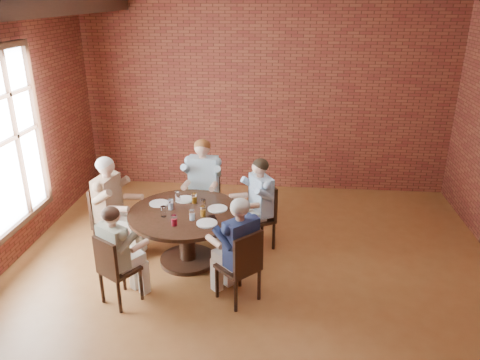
# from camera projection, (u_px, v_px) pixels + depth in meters

# --- Properties ---
(floor) EXTENTS (7.00, 7.00, 0.00)m
(floor) POSITION_uv_depth(u_px,v_px,m) (250.00, 296.00, 5.63)
(floor) COLOR brown
(floor) RESTS_ON ground
(wall_back) EXTENTS (7.00, 0.00, 7.00)m
(wall_back) POSITION_uv_depth(u_px,v_px,m) (266.00, 97.00, 8.24)
(wall_back) COLOR brown
(wall_back) RESTS_ON ground
(ceiling_beam) EXTENTS (0.22, 6.90, 0.26)m
(ceiling_beam) POSITION_uv_depth(u_px,v_px,m) (7.00, 7.00, 4.64)
(ceiling_beam) COLOR black
(ceiling_beam) RESTS_ON ceiling
(dining_table) EXTENTS (1.50, 1.50, 0.75)m
(dining_table) POSITION_uv_depth(u_px,v_px,m) (187.00, 227.00, 6.17)
(dining_table) COLOR black
(dining_table) RESTS_ON floor
(chair_a) EXTENTS (0.57, 0.57, 0.93)m
(chair_a) POSITION_uv_depth(u_px,v_px,m) (262.00, 213.00, 6.61)
(chair_a) COLOR black
(chair_a) RESTS_ON floor
(diner_a) EXTENTS (0.81, 0.77, 1.32)m
(diner_a) POSITION_uv_depth(u_px,v_px,m) (257.00, 204.00, 6.52)
(diner_a) COLOR teal
(diner_a) RESTS_ON floor
(chair_b) EXTENTS (0.48, 0.48, 0.97)m
(chair_b) POSITION_uv_depth(u_px,v_px,m) (204.00, 193.00, 7.22)
(chair_b) COLOR black
(chair_b) RESTS_ON floor
(diner_b) EXTENTS (0.60, 0.72, 1.40)m
(diner_b) POSITION_uv_depth(u_px,v_px,m) (203.00, 185.00, 7.07)
(diner_b) COLOR #91ACB8
(diner_b) RESTS_ON floor
(chair_c) EXTENTS (0.53, 0.53, 0.97)m
(chair_c) POSITION_uv_depth(u_px,v_px,m) (108.00, 217.00, 6.46)
(chair_c) COLOR black
(chair_c) RESTS_ON floor
(diner_c) EXTENTS (0.78, 0.67, 1.39)m
(diner_c) POSITION_uv_depth(u_px,v_px,m) (113.00, 206.00, 6.38)
(diner_c) COLOR brown
(diner_c) RESTS_ON floor
(chair_d) EXTENTS (0.52, 0.52, 0.88)m
(chair_d) POSITION_uv_depth(u_px,v_px,m) (114.00, 268.00, 5.32)
(chair_d) COLOR black
(chair_d) RESTS_ON floor
(diner_d) EXTENTS (0.70, 0.74, 1.23)m
(diner_d) POSITION_uv_depth(u_px,v_px,m) (118.00, 255.00, 5.33)
(diner_d) COLOR #A18F7E
(diner_d) RESTS_ON floor
(chair_e) EXTENTS (0.59, 0.59, 0.92)m
(chair_e) POSITION_uv_depth(u_px,v_px,m) (242.00, 265.00, 5.36)
(chair_e) COLOR black
(chair_e) RESTS_ON floor
(diner_e) EXTENTS (0.81, 0.81, 1.31)m
(diner_e) POSITION_uv_depth(u_px,v_px,m) (238.00, 250.00, 5.36)
(diner_e) COLOR #192346
(diner_e) RESTS_ON floor
(plate_a) EXTENTS (0.26, 0.26, 0.01)m
(plate_a) POSITION_uv_depth(u_px,v_px,m) (218.00, 209.00, 6.15)
(plate_a) COLOR white
(plate_a) RESTS_ON dining_table
(plate_b) EXTENTS (0.26, 0.26, 0.01)m
(plate_b) POSITION_uv_depth(u_px,v_px,m) (185.00, 199.00, 6.43)
(plate_b) COLOR white
(plate_b) RESTS_ON dining_table
(plate_c) EXTENTS (0.26, 0.26, 0.01)m
(plate_c) POSITION_uv_depth(u_px,v_px,m) (159.00, 203.00, 6.31)
(plate_c) COLOR white
(plate_c) RESTS_ON dining_table
(plate_d) EXTENTS (0.26, 0.26, 0.01)m
(plate_d) POSITION_uv_depth(u_px,v_px,m) (207.00, 223.00, 5.77)
(plate_d) COLOR white
(plate_d) RESTS_ON dining_table
(glass_a) EXTENTS (0.07, 0.07, 0.14)m
(glass_a) POSITION_uv_depth(u_px,v_px,m) (203.00, 204.00, 6.13)
(glass_a) COLOR white
(glass_a) RESTS_ON dining_table
(glass_b) EXTENTS (0.07, 0.07, 0.14)m
(glass_b) POSITION_uv_depth(u_px,v_px,m) (194.00, 198.00, 6.31)
(glass_b) COLOR white
(glass_b) RESTS_ON dining_table
(glass_c) EXTENTS (0.07, 0.07, 0.14)m
(glass_c) POSITION_uv_depth(u_px,v_px,m) (178.00, 197.00, 6.36)
(glass_c) COLOR white
(glass_c) RESTS_ON dining_table
(glass_d) EXTENTS (0.07, 0.07, 0.14)m
(glass_d) POSITION_uv_depth(u_px,v_px,m) (171.00, 205.00, 6.12)
(glass_d) COLOR white
(glass_d) RESTS_ON dining_table
(glass_e) EXTENTS (0.07, 0.07, 0.14)m
(glass_e) POSITION_uv_depth(u_px,v_px,m) (163.00, 211.00, 5.93)
(glass_e) COLOR white
(glass_e) RESTS_ON dining_table
(glass_f) EXTENTS (0.07, 0.07, 0.14)m
(glass_f) POSITION_uv_depth(u_px,v_px,m) (174.00, 220.00, 5.70)
(glass_f) COLOR white
(glass_f) RESTS_ON dining_table
(glass_g) EXTENTS (0.07, 0.07, 0.14)m
(glass_g) POSITION_uv_depth(u_px,v_px,m) (192.00, 215.00, 5.84)
(glass_g) COLOR white
(glass_g) RESTS_ON dining_table
(glass_h) EXTENTS (0.07, 0.07, 0.14)m
(glass_h) POSITION_uv_depth(u_px,v_px,m) (203.00, 211.00, 5.94)
(glass_h) COLOR white
(glass_h) RESTS_ON dining_table
(smartphone) EXTENTS (0.11, 0.15, 0.01)m
(smartphone) POSITION_uv_depth(u_px,v_px,m) (213.00, 218.00, 5.91)
(smartphone) COLOR black
(smartphone) RESTS_ON dining_table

